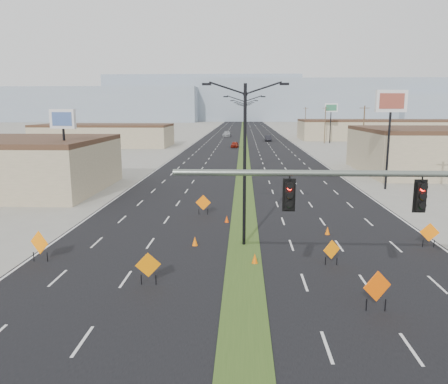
{
  "coord_description": "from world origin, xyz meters",
  "views": [
    {
      "loc": [
        -0.09,
        -14.62,
        8.53
      ],
      "look_at": [
        -1.32,
        13.13,
        3.2
      ],
      "focal_mm": 35.0,
      "sensor_mm": 36.0,
      "label": 1
    }
  ],
  "objects_px": {
    "streetlight_0": "(245,160)",
    "streetlight_6": "(244,116)",
    "cone_0": "(195,241)",
    "pole_sign_east_far": "(331,111)",
    "cone_1": "(255,259)",
    "pole_sign_east_near": "(391,108)",
    "construction_sign_2": "(203,203)",
    "streetlight_5": "(244,117)",
    "pole_sign_west": "(63,126)",
    "construction_sign_0": "(39,244)",
    "construction_sign_4": "(332,251)",
    "car_left": "(235,145)",
    "car_mid": "(268,138)",
    "cone_2": "(327,231)",
    "streetlight_4": "(244,119)",
    "cone_3": "(227,219)",
    "car_far": "(227,134)",
    "construction_sign_5": "(429,233)",
    "streetlight_3": "(244,121)",
    "streetlight_2": "(244,125)",
    "construction_sign_1": "(148,266)",
    "streetlight_1": "(244,134)",
    "construction_sign_3": "(377,288)"
  },
  "relations": [
    {
      "from": "cone_0",
      "to": "cone_1",
      "type": "height_order",
      "value": "cone_1"
    },
    {
      "from": "streetlight_5",
      "to": "cone_0",
      "type": "bearing_deg",
      "value": -91.26
    },
    {
      "from": "construction_sign_5",
      "to": "construction_sign_2",
      "type": "bearing_deg",
      "value": 158.99
    },
    {
      "from": "streetlight_4",
      "to": "cone_3",
      "type": "relative_size",
      "value": 18.62
    },
    {
      "from": "construction_sign_2",
      "to": "cone_2",
      "type": "bearing_deg",
      "value": -27.64
    },
    {
      "from": "pole_sign_west",
      "to": "pole_sign_east_far",
      "type": "distance_m",
      "value": 79.48
    },
    {
      "from": "streetlight_6",
      "to": "cone_1",
      "type": "distance_m",
      "value": 171.5
    },
    {
      "from": "construction_sign_2",
      "to": "pole_sign_west",
      "type": "distance_m",
      "value": 16.76
    },
    {
      "from": "construction_sign_4",
      "to": "construction_sign_5",
      "type": "height_order",
      "value": "construction_sign_5"
    },
    {
      "from": "construction_sign_3",
      "to": "streetlight_6",
      "type": "bearing_deg",
      "value": 71.84
    },
    {
      "from": "construction_sign_0",
      "to": "cone_0",
      "type": "bearing_deg",
      "value": 44.96
    },
    {
      "from": "construction_sign_2",
      "to": "construction_sign_4",
      "type": "bearing_deg",
      "value": -51.51
    },
    {
      "from": "car_left",
      "to": "car_mid",
      "type": "height_order",
      "value": "car_mid"
    },
    {
      "from": "construction_sign_2",
      "to": "construction_sign_4",
      "type": "distance_m",
      "value": 13.86
    },
    {
      "from": "construction_sign_0",
      "to": "cone_1",
      "type": "xyz_separation_m",
      "value": [
        12.1,
        0.17,
        -0.76
      ]
    },
    {
      "from": "car_mid",
      "to": "cone_3",
      "type": "distance_m",
      "value": 84.97
    },
    {
      "from": "cone_3",
      "to": "streetlight_1",
      "type": "bearing_deg",
      "value": 86.69
    },
    {
      "from": "cone_1",
      "to": "cone_2",
      "type": "relative_size",
      "value": 1.07
    },
    {
      "from": "construction_sign_0",
      "to": "construction_sign_2",
      "type": "relative_size",
      "value": 1.09
    },
    {
      "from": "construction_sign_4",
      "to": "cone_3",
      "type": "xyz_separation_m",
      "value": [
        -6.12,
        8.91,
        -0.57
      ]
    },
    {
      "from": "streetlight_4",
      "to": "car_far",
      "type": "xyz_separation_m",
      "value": [
        -5.18,
        -3.54,
        -4.61
      ]
    },
    {
      "from": "cone_0",
      "to": "pole_sign_west",
      "type": "height_order",
      "value": "pole_sign_west"
    },
    {
      "from": "cone_2",
      "to": "car_left",
      "type": "bearing_deg",
      "value": 96.52
    },
    {
      "from": "pole_sign_east_near",
      "to": "construction_sign_4",
      "type": "bearing_deg",
      "value": -123.3
    },
    {
      "from": "construction_sign_4",
      "to": "pole_sign_west",
      "type": "relative_size",
      "value": 0.17
    },
    {
      "from": "cone_2",
      "to": "pole_sign_east_near",
      "type": "bearing_deg",
      "value": 61.83
    },
    {
      "from": "streetlight_0",
      "to": "construction_sign_2",
      "type": "relative_size",
      "value": 6.06
    },
    {
      "from": "construction_sign_1",
      "to": "cone_1",
      "type": "relative_size",
      "value": 2.72
    },
    {
      "from": "streetlight_5",
      "to": "cone_2",
      "type": "height_order",
      "value": "streetlight_5"
    },
    {
      "from": "streetlight_3",
      "to": "pole_sign_east_far",
      "type": "relative_size",
      "value": 1.02
    },
    {
      "from": "streetlight_4",
      "to": "cone_1",
      "type": "height_order",
      "value": "streetlight_4"
    },
    {
      "from": "cone_2",
      "to": "cone_3",
      "type": "distance_m",
      "value": 7.63
    },
    {
      "from": "streetlight_6",
      "to": "cone_2",
      "type": "distance_m",
      "value": 165.63
    },
    {
      "from": "streetlight_0",
      "to": "streetlight_6",
      "type": "xyz_separation_m",
      "value": [
        0.0,
        168.0,
        0.0
      ]
    },
    {
      "from": "streetlight_2",
      "to": "construction_sign_1",
      "type": "bearing_deg",
      "value": -94.28
    },
    {
      "from": "construction_sign_2",
      "to": "streetlight_5",
      "type": "bearing_deg",
      "value": 91.19
    },
    {
      "from": "construction_sign_0",
      "to": "cone_1",
      "type": "bearing_deg",
      "value": 24.48
    },
    {
      "from": "construction_sign_5",
      "to": "pole_sign_east_far",
      "type": "xyz_separation_m",
      "value": [
        10.05,
        84.12,
        7.09
      ]
    },
    {
      "from": "streetlight_5",
      "to": "car_mid",
      "type": "bearing_deg",
      "value": -82.64
    },
    {
      "from": "streetlight_1",
      "to": "car_left",
      "type": "relative_size",
      "value": 2.65
    },
    {
      "from": "car_far",
      "to": "construction_sign_2",
      "type": "relative_size",
      "value": 3.38
    },
    {
      "from": "streetlight_5",
      "to": "construction_sign_4",
      "type": "bearing_deg",
      "value": -88.07
    },
    {
      "from": "cone_1",
      "to": "pole_sign_east_near",
      "type": "relative_size",
      "value": 0.06
    },
    {
      "from": "streetlight_0",
      "to": "streetlight_3",
      "type": "relative_size",
      "value": 1.0
    },
    {
      "from": "pole_sign_east_far",
      "to": "car_left",
      "type": "bearing_deg",
      "value": -145.95
    },
    {
      "from": "construction_sign_4",
      "to": "cone_0",
      "type": "relative_size",
      "value": 2.38
    },
    {
      "from": "cone_0",
      "to": "pole_sign_east_far",
      "type": "height_order",
      "value": "pole_sign_east_far"
    },
    {
      "from": "streetlight_5",
      "to": "cone_0",
      "type": "xyz_separation_m",
      "value": [
        -3.09,
        -140.32,
        -5.12
      ]
    },
    {
      "from": "streetlight_1",
      "to": "pole_sign_east_near",
      "type": "xyz_separation_m",
      "value": [
        15.24,
        -7.71,
        3.14
      ]
    },
    {
      "from": "streetlight_4",
      "to": "construction_sign_4",
      "type": "xyz_separation_m",
      "value": [
        4.82,
        -115.41,
        -4.58
      ]
    }
  ]
}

